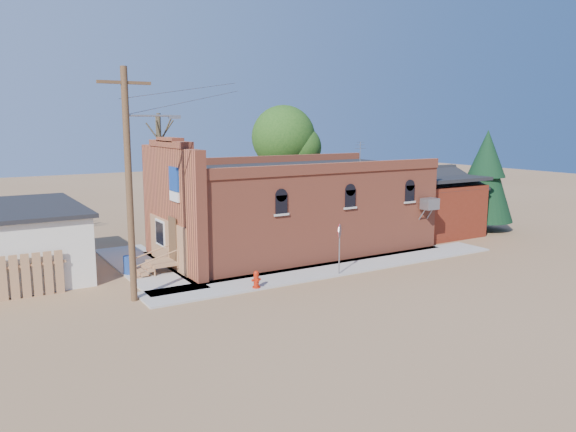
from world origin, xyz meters
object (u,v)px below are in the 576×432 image
utility_pole (130,180)px  stop_sign (340,236)px  brick_bar (290,208)px  fire_hydrant (256,279)px  trash_barrel (129,265)px

utility_pole → stop_sign: 9.59m
brick_bar → stop_sign: bearing=-97.5°
fire_hydrant → trash_barrel: 6.38m
brick_bar → fire_hydrant: size_ratio=22.18×
fire_hydrant → stop_sign: bearing=-6.6°
brick_bar → trash_barrel: bearing=-177.1°
stop_sign → trash_barrel: bearing=128.7°
brick_bar → utility_pole: (-9.79, -4.29, 2.43)m
utility_pole → trash_barrel: bearing=77.6°
trash_barrel → brick_bar: bearing=2.9°
fire_hydrant → trash_barrel: trash_barrel is taller
utility_pole → fire_hydrant: 6.54m
utility_pole → trash_barrel: 5.81m
fire_hydrant → trash_barrel: (-3.91, 5.04, 0.05)m
utility_pole → fire_hydrant: utility_pole is taller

